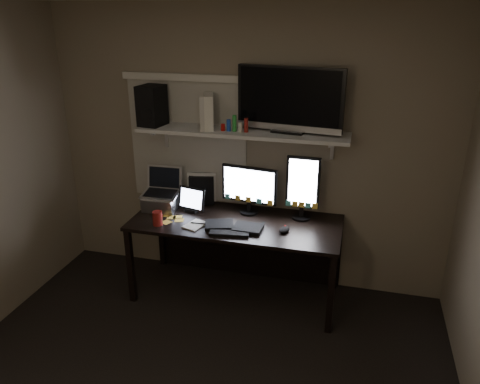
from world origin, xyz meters
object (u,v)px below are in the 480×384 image
(monitor_portrait, at_px, (303,188))
(game_console, at_px, (209,111))
(desk, at_px, (239,233))
(keyboard, at_px, (233,227))
(mouse, at_px, (284,230))
(cup, at_px, (158,218))
(tv, at_px, (290,100))
(speaker, at_px, (152,106))
(tablet, at_px, (192,200))
(laptop, at_px, (160,190))
(monitor_landscape, at_px, (249,190))

(monitor_portrait, relative_size, game_console, 1.97)
(desk, distance_m, keyboard, 0.32)
(mouse, distance_m, cup, 1.07)
(keyboard, bearing_deg, tv, 37.85)
(cup, xyz_separation_m, speaker, (-0.18, 0.42, 0.86))
(tablet, relative_size, laptop, 0.71)
(keyboard, distance_m, game_console, 0.99)
(mouse, xyz_separation_m, tv, (-0.05, 0.34, 0.99))
(game_console, xyz_separation_m, speaker, (-0.51, -0.02, 0.03))
(laptop, xyz_separation_m, game_console, (0.44, 0.13, 0.71))
(keyboard, xyz_separation_m, speaker, (-0.82, 0.33, 0.91))
(monitor_portrait, bearing_deg, cup, -157.47)
(desk, relative_size, cup, 14.88)
(monitor_portrait, height_order, cup, monitor_portrait)
(desk, height_order, cup, cup)
(desk, distance_m, cup, 0.75)
(keyboard, xyz_separation_m, cup, (-0.64, -0.10, 0.05))
(tablet, relative_size, speaker, 0.76)
(desk, bearing_deg, monitor_landscape, 45.98)
(monitor_portrait, distance_m, game_console, 1.03)
(monitor_portrait, xyz_separation_m, mouse, (-0.10, -0.30, -0.26))
(keyboard, bearing_deg, laptop, 156.06)
(keyboard, xyz_separation_m, tv, (0.37, 0.38, 1.00))
(laptop, height_order, game_console, game_console)
(tablet, xyz_separation_m, tv, (0.82, 0.14, 0.90))
(monitor_landscape, distance_m, tablet, 0.52)
(tablet, bearing_deg, monitor_portrait, 19.34)
(monitor_portrait, xyz_separation_m, laptop, (-1.26, -0.12, -0.10))
(mouse, height_order, cup, cup)
(desk, height_order, mouse, mouse)
(monitor_landscape, bearing_deg, monitor_portrait, 8.26)
(speaker, bearing_deg, game_console, 10.66)
(speaker, bearing_deg, tv, 11.22)
(tablet, height_order, game_console, game_console)
(tv, bearing_deg, game_console, -169.21)
(tablet, relative_size, tv, 0.30)
(keyboard, height_order, speaker, speaker)
(desk, bearing_deg, game_console, 163.79)
(tablet, bearing_deg, speaker, 179.68)
(monitor_landscape, distance_m, speaker, 1.12)
(monitor_landscape, xyz_separation_m, mouse, (0.37, -0.30, -0.20))
(cup, xyz_separation_m, tv, (1.01, 0.48, 0.95))
(monitor_landscape, relative_size, laptop, 1.36)
(keyboard, height_order, laptop, laptop)
(desk, xyz_separation_m, mouse, (0.44, -0.22, 0.20))
(keyboard, distance_m, laptop, 0.79)
(monitor_landscape, xyz_separation_m, tv, (0.32, 0.05, 0.79))
(mouse, relative_size, laptop, 0.31)
(monitor_portrait, relative_size, laptop, 1.54)
(cup, bearing_deg, tablet, 60.72)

